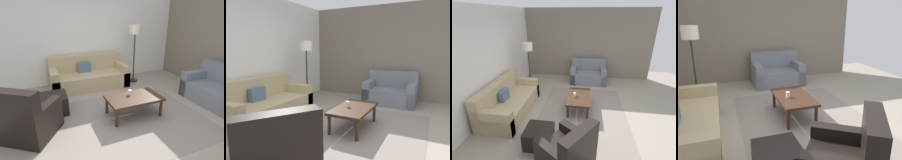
# 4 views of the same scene
# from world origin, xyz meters

# --- Properties ---
(ground_plane) EXTENTS (8.00, 8.00, 0.00)m
(ground_plane) POSITION_xyz_m (0.00, 0.00, 0.00)
(ground_plane) COLOR gray
(stone_feature_panel) EXTENTS (0.12, 5.20, 2.80)m
(stone_feature_panel) POSITION_xyz_m (3.00, 0.00, 1.40)
(stone_feature_panel) COLOR slate
(stone_feature_panel) RESTS_ON ground_plane
(area_rug) EXTENTS (3.25, 2.36, 0.01)m
(area_rug) POSITION_xyz_m (0.00, 0.00, 0.00)
(area_rug) COLOR gray
(area_rug) RESTS_ON ground_plane
(couch_main) EXTENTS (2.14, 0.94, 0.88)m
(couch_main) POSITION_xyz_m (-0.11, 2.08, 0.30)
(couch_main) COLOR tan
(couch_main) RESTS_ON ground_plane
(couch_loveseat) EXTENTS (0.91, 1.36, 0.88)m
(couch_loveseat) POSITION_xyz_m (2.44, -0.12, 0.30)
(couch_loveseat) COLOR slate
(couch_loveseat) RESTS_ON ground_plane
(coffee_table) EXTENTS (1.10, 0.64, 0.41)m
(coffee_table) POSITION_xyz_m (0.29, 0.13, 0.36)
(coffee_table) COLOR #382316
(coffee_table) RESTS_ON ground_plane
(cup) EXTENTS (0.07, 0.07, 0.11)m
(cup) POSITION_xyz_m (0.26, 0.25, 0.46)
(cup) COLOR white
(cup) RESTS_ON coffee_table
(lamp_standing) EXTENTS (0.32, 0.32, 1.71)m
(lamp_standing) POSITION_xyz_m (1.28, 1.91, 1.41)
(lamp_standing) COLOR black
(lamp_standing) RESTS_ON ground_plane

